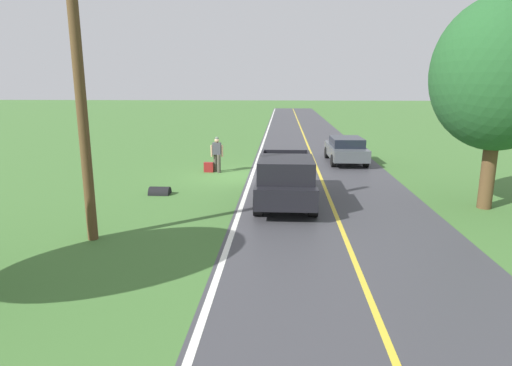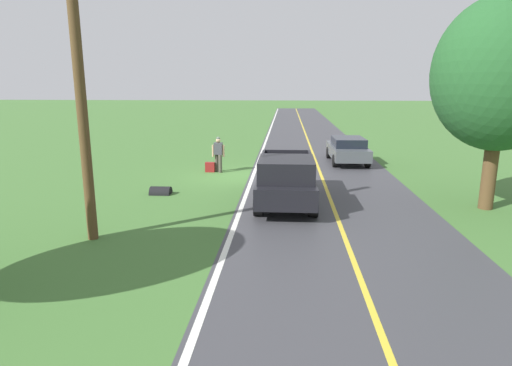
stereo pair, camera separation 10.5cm
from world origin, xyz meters
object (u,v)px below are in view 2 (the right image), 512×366
Objects in this scene: pickup_truck_passing at (286,178)px; tree_far_side_near at (502,74)px; sedan_near_oncoming at (348,149)px; utility_pole_roadside at (79,75)px; hitchhiker_walking at (218,152)px; suitcase_carried at (210,167)px.

pickup_truck_passing is 7.83m from tree_far_side_near.
pickup_truck_passing is 1.22× the size of sedan_near_oncoming.
sedan_near_oncoming is 0.50× the size of utility_pole_roadside.
utility_pole_roadside is (8.76, 12.73, 3.70)m from sedan_near_oncoming.
tree_far_side_near is 1.60× the size of sedan_near_oncoming.
pickup_truck_passing is (-3.33, 5.71, -0.01)m from hitchhiker_walking.
utility_pole_roadside is (12.35, 3.88, -0.10)m from tree_far_side_near.
utility_pole_roadside is (5.39, 3.94, 3.49)m from pickup_truck_passing.
tree_far_side_near is at bearing 64.27° from suitcase_carried.
hitchhiker_walking is at bearing -102.08° from utility_pole_roadside.
hitchhiker_walking is 3.56× the size of suitcase_carried.
suitcase_carried is 0.09× the size of pickup_truck_passing.
hitchhiker_walking is 10.46m from utility_pole_roadside.
tree_far_side_near is at bearing 150.72° from hitchhiker_walking.
pickup_truck_passing is at bearing 120.21° from hitchhiker_walking.
tree_far_side_near is (-10.71, 5.70, 4.31)m from suitcase_carried.
suitcase_carried is at bearing -56.43° from pickup_truck_passing.
sedan_near_oncoming reaches higher than suitcase_carried.
hitchhiker_walking is at bearing -29.28° from tree_far_side_near.
tree_far_side_near is at bearing -162.54° from utility_pole_roadside.
tree_far_side_near reaches higher than hitchhiker_walking.
hitchhiker_walking is 0.20× the size of utility_pole_roadside.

